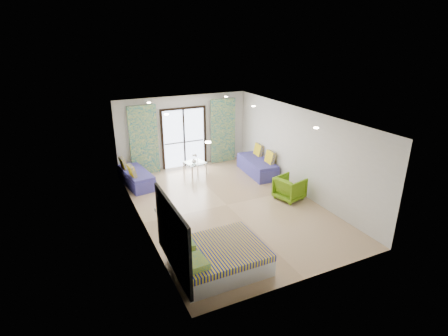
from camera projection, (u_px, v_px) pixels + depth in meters
name	position (u px, v px, depth m)	size (l,w,h in m)	color
floor	(227.00, 205.00, 10.41)	(5.00, 7.50, 0.01)	#9D7E5D
ceiling	(227.00, 116.00, 9.45)	(5.00, 7.50, 0.01)	silver
wall_back	(184.00, 132.00, 13.10)	(5.00, 0.01, 2.70)	silver
wall_front	(311.00, 222.00, 6.76)	(5.00, 0.01, 2.70)	silver
wall_left	(139.00, 177.00, 8.93)	(0.01, 7.50, 2.70)	silver
wall_right	(299.00, 151.00, 10.93)	(0.01, 7.50, 2.70)	silver
balcony_door	(184.00, 134.00, 13.11)	(1.76, 0.08, 2.28)	black
balcony_rail	(184.00, 142.00, 13.23)	(1.52, 0.03, 0.04)	#595451
curtain_left	(144.00, 140.00, 12.37)	(1.00, 0.10, 2.50)	silver
curtain_right	(223.00, 131.00, 13.60)	(1.00, 0.10, 2.50)	silver
downlight_a	(208.00, 142.00, 7.21)	(0.12, 0.12, 0.02)	#FFE0B2
downlight_b	(316.00, 128.00, 8.33)	(0.12, 0.12, 0.02)	#FFE0B2
downlight_c	(166.00, 114.00, 9.75)	(0.12, 0.12, 0.02)	#FFE0B2
downlight_d	(254.00, 106.00, 10.87)	(0.12, 0.12, 0.02)	#FFE0B2
downlight_e	(149.00, 103.00, 11.44)	(0.12, 0.12, 0.02)	#FFE0B2
downlight_f	(226.00, 97.00, 12.56)	(0.12, 0.12, 0.02)	#FFE0B2
headboard	(172.00, 237.00, 6.83)	(0.06, 2.10, 1.50)	black
switch_plate	(155.00, 210.00, 7.88)	(0.02, 0.10, 0.10)	silver
bed	(218.00, 257.00, 7.50)	(1.90, 1.55, 0.65)	silver
daybed_left	(136.00, 177.00, 11.73)	(0.95, 1.89, 0.89)	#413D92
daybed_right	(257.00, 166.00, 12.69)	(0.90, 2.01, 0.97)	#413D92
coffee_table	(195.00, 164.00, 12.61)	(0.80, 0.80, 0.79)	silver
vase	(194.00, 161.00, 12.49)	(0.17, 0.18, 0.17)	white
armchair	(290.00, 187.00, 10.68)	(0.77, 0.72, 0.79)	#5F8E12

